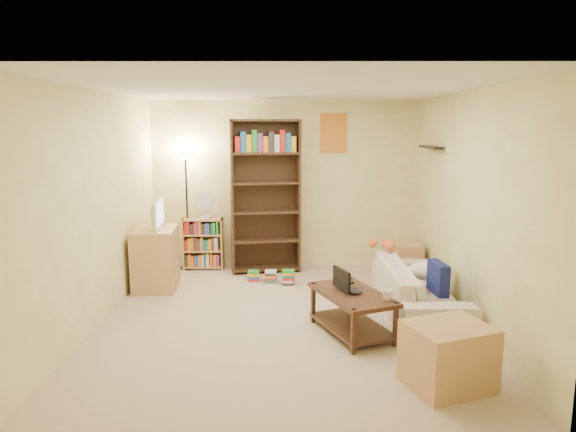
{
  "coord_description": "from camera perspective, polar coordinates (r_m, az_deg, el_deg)",
  "views": [
    {
      "loc": [
        0.07,
        -5.47,
        2.1
      ],
      "look_at": [
        0.05,
        0.63,
        1.05
      ],
      "focal_mm": 32.0,
      "sensor_mm": 36.0,
      "label": 1
    }
  ],
  "objects": [
    {
      "name": "tv_stand",
      "position": [
        7.02,
        -14.48,
        -4.57
      ],
      "size": [
        0.59,
        0.79,
        0.8
      ],
      "primitive_type": "cube",
      "rotation": [
        0.0,
        0.0,
        0.09
      ],
      "color": "tan",
      "rests_on": "ground"
    },
    {
      "name": "cream_blanket",
      "position": [
        6.14,
        15.53,
        -5.9
      ],
      "size": [
        0.52,
        0.37,
        0.22
      ],
      "primitive_type": "ellipsoid",
      "color": "silver",
      "rests_on": "sofa"
    },
    {
      "name": "book_stacks",
      "position": [
        7.08,
        -1.74,
        -6.73
      ],
      "size": [
        0.66,
        0.31,
        0.21
      ],
      "color": "red",
      "rests_on": "ground"
    },
    {
      "name": "floor_lamp",
      "position": [
        7.7,
        -11.27,
        4.42
      ],
      "size": [
        0.3,
        0.3,
        1.76
      ],
      "color": "black",
      "rests_on": "ground"
    },
    {
      "name": "sofa",
      "position": [
        6.11,
        14.3,
        -7.86
      ],
      "size": [
        1.93,
        0.76,
        0.56
      ],
      "primitive_type": "imported",
      "rotation": [
        0.0,
        0.0,
        1.57
      ],
      "color": "beige",
      "rests_on": "ground"
    },
    {
      "name": "mug",
      "position": [
        5.16,
        10.93,
        -8.6
      ],
      "size": [
        0.21,
        0.21,
        0.1
      ],
      "primitive_type": "imported",
      "rotation": [
        0.0,
        0.0,
        0.79
      ],
      "color": "white",
      "rests_on": "coffee_table"
    },
    {
      "name": "laptop_screen",
      "position": [
        5.31,
        5.97,
        -7.01
      ],
      "size": [
        0.14,
        0.31,
        0.22
      ],
      "primitive_type": "cube",
      "rotation": [
        0.0,
        0.0,
        0.4
      ],
      "color": "white",
      "rests_on": "laptop"
    },
    {
      "name": "desk_fan",
      "position": [
        7.66,
        -9.26,
        1.39
      ],
      "size": [
        0.27,
        0.15,
        0.42
      ],
      "color": "silver",
      "rests_on": "short_bookshelf"
    },
    {
      "name": "tv_remote",
      "position": [
        5.66,
        6.48,
        -7.23
      ],
      "size": [
        0.16,
        0.17,
        0.02
      ],
      "primitive_type": "cube",
      "rotation": [
        0.0,
        0.0,
        0.7
      ],
      "color": "black",
      "rests_on": "coffee_table"
    },
    {
      "name": "room",
      "position": [
        5.5,
        -0.54,
        4.78
      ],
      "size": [
        4.5,
        4.54,
        2.52
      ],
      "color": "#C2A491",
      "rests_on": "ground"
    },
    {
      "name": "end_cabinet",
      "position": [
        4.53,
        17.35,
        -14.62
      ],
      "size": [
        0.78,
        0.72,
        0.53
      ],
      "primitive_type": "cube",
      "rotation": [
        0.0,
        0.0,
        0.36
      ],
      "color": "tan",
      "rests_on": "ground"
    },
    {
      "name": "tall_bookshelf",
      "position": [
        7.43,
        -2.54,
        2.6
      ],
      "size": [
        1.04,
        0.49,
        2.22
      ],
      "rotation": [
        0.0,
        0.0,
        0.16
      ],
      "color": "#3B2316",
      "rests_on": "ground"
    },
    {
      "name": "short_bookshelf",
      "position": [
        7.82,
        -9.39,
        -3.04
      ],
      "size": [
        0.6,
        0.25,
        0.77
      ],
      "rotation": [
        0.0,
        0.0,
        0.01
      ],
      "color": "tan",
      "rests_on": "ground"
    },
    {
      "name": "tabby_cat",
      "position": [
        6.66,
        10.8,
        -3.09
      ],
      "size": [
        0.44,
        0.16,
        0.15
      ],
      "color": "orange",
      "rests_on": "sofa"
    },
    {
      "name": "television",
      "position": [
        6.91,
        -14.69,
        0.16
      ],
      "size": [
        0.67,
        0.2,
        0.38
      ],
      "primitive_type": "imported",
      "rotation": [
        0.0,
        0.0,
        1.66
      ],
      "color": "black",
      "rests_on": "tv_stand"
    },
    {
      "name": "coffee_table",
      "position": [
        5.39,
        7.14,
        -9.98
      ],
      "size": [
        0.89,
        1.13,
        0.44
      ],
      "rotation": [
        0.0,
        0.0,
        0.4
      ],
      "color": "#422819",
      "rests_on": "ground"
    },
    {
      "name": "laptop",
      "position": [
        5.41,
        7.3,
        -8.04
      ],
      "size": [
        0.49,
        0.47,
        0.03
      ],
      "primitive_type": "imported",
      "rotation": [
        0.0,
        0.0,
        2.05
      ],
      "color": "black",
      "rests_on": "coffee_table"
    },
    {
      "name": "navy_pillow",
      "position": [
        5.68,
        16.34,
        -6.62
      ],
      "size": [
        0.15,
        0.38,
        0.33
      ],
      "primitive_type": "cube",
      "rotation": [
        0.0,
        0.0,
        1.67
      ],
      "color": "navy",
      "rests_on": "sofa"
    },
    {
      "name": "side_table",
      "position": [
        7.46,
        12.98,
        -4.85
      ],
      "size": [
        0.46,
        0.46,
        0.5
      ],
      "primitive_type": "cube",
      "rotation": [
        0.0,
        0.0,
        -0.07
      ],
      "color": "tan",
      "rests_on": "ground"
    }
  ]
}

